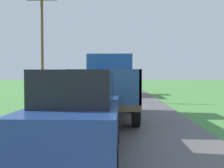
{
  "coord_description": "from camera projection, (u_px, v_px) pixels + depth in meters",
  "views": [
    {
      "loc": [
        0.35,
        0.06,
        1.9
      ],
      "look_at": [
        -0.12,
        14.27,
        1.4
      ],
      "focal_mm": 40.8,
      "sensor_mm": 36.0,
      "label": 1
    }
  ],
  "objects": [
    {
      "name": "utility_pole_roadside",
      "position": [
        42.0,
        43.0,
        18.56
      ],
      "size": [
        2.23,
        0.2,
        7.79
      ],
      "color": "brown",
      "rests_on": "ground"
    },
    {
      "name": "banana_truck_near",
      "position": [
        110.0,
        84.0,
        11.43
      ],
      "size": [
        2.38,
        5.82,
        2.8
      ],
      "color": "#2D2D30",
      "rests_on": "road_surface"
    },
    {
      "name": "banana_truck_far",
      "position": [
        116.0,
        79.0,
        24.29
      ],
      "size": [
        2.38,
        5.81,
        2.8
      ],
      "color": "#2D2D30",
      "rests_on": "road_surface"
    },
    {
      "name": "following_car",
      "position": [
        78.0,
        114.0,
        5.45
      ],
      "size": [
        1.74,
        4.1,
        1.92
      ],
      "color": "navy",
      "rests_on": "road_surface"
    }
  ]
}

